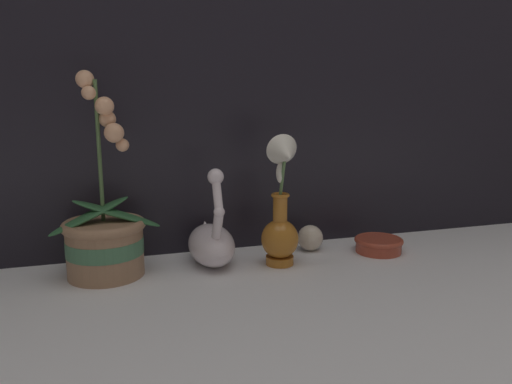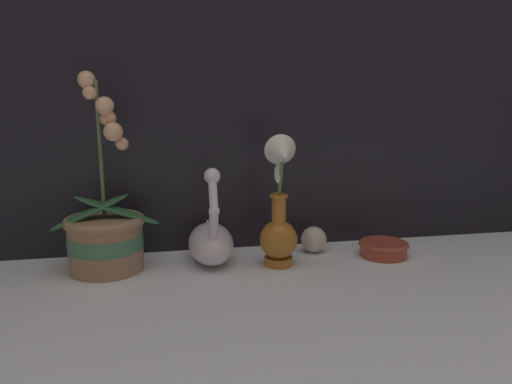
# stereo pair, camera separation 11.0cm
# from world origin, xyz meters

# --- Properties ---
(ground_plane) EXTENTS (2.80, 2.80, 0.00)m
(ground_plane) POSITION_xyz_m (0.00, 0.00, 0.00)
(ground_plane) COLOR white
(orchid_potted_plant) EXTENTS (0.23, 0.17, 0.42)m
(orchid_potted_plant) POSITION_xyz_m (-0.30, 0.10, 0.08)
(orchid_potted_plant) COLOR #9E7556
(orchid_potted_plant) RESTS_ON ground_plane
(swan_figurine) EXTENTS (0.10, 0.20, 0.22)m
(swan_figurine) POSITION_xyz_m (-0.08, 0.10, 0.05)
(swan_figurine) COLOR white
(swan_figurine) RESTS_ON ground_plane
(blue_vase) EXTENTS (0.08, 0.11, 0.29)m
(blue_vase) POSITION_xyz_m (0.07, 0.05, 0.11)
(blue_vase) COLOR #B26B23
(blue_vase) RESTS_ON ground_plane
(glass_sphere) EXTENTS (0.06, 0.06, 0.06)m
(glass_sphere) POSITION_xyz_m (0.17, 0.13, 0.03)
(glass_sphere) COLOR beige
(glass_sphere) RESTS_ON ground_plane
(amber_dish) EXTENTS (0.12, 0.12, 0.03)m
(amber_dish) POSITION_xyz_m (0.32, 0.07, 0.02)
(amber_dish) COLOR #A8422D
(amber_dish) RESTS_ON ground_plane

